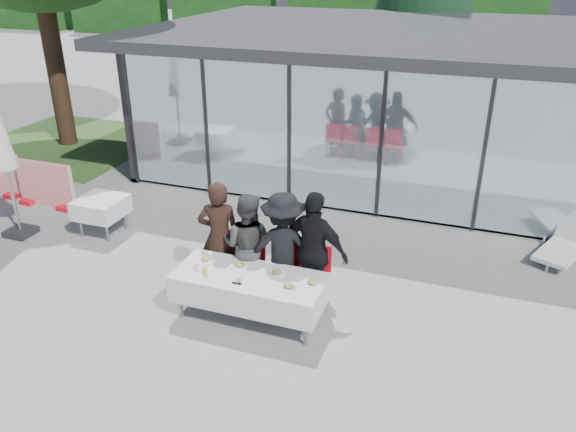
{
  "coord_description": "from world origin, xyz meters",
  "views": [
    {
      "loc": [
        2.91,
        -6.68,
        5.06
      ],
      "look_at": [
        0.07,
        1.2,
        1.13
      ],
      "focal_mm": 35.0,
      "sensor_mm": 36.0,
      "label": 1
    }
  ],
  "objects_px": {
    "diner_chair_b": "(250,261)",
    "plate_c": "(277,273)",
    "diner_a": "(220,236)",
    "diner_chair_a": "(223,256)",
    "diner_d": "(314,251)",
    "lounger": "(565,244)",
    "diner_chair_c": "(285,267)",
    "diner_chair_d": "(316,272)",
    "plate_extra": "(289,287)",
    "plate_b": "(239,265)",
    "plate_d": "(313,283)",
    "spare_table_left": "(101,207)",
    "diner_c": "(283,248)",
    "plate_a": "(206,259)",
    "folded_eyeglasses": "(237,283)",
    "market_umbrella": "(0,138)",
    "juice_bottle": "(205,271)",
    "dining_table": "(250,287)",
    "diner_b": "(248,245)"
  },
  "relations": [
    {
      "from": "plate_c",
      "to": "market_umbrella",
      "type": "relative_size",
      "value": 0.09
    },
    {
      "from": "diner_a",
      "to": "diner_chair_a",
      "type": "distance_m",
      "value": 0.41
    },
    {
      "from": "plate_c",
      "to": "market_umbrella",
      "type": "bearing_deg",
      "value": 171.55
    },
    {
      "from": "diner_chair_c",
      "to": "diner_chair_d",
      "type": "bearing_deg",
      "value": 0.0
    },
    {
      "from": "plate_a",
      "to": "spare_table_left",
      "type": "height_order",
      "value": "plate_a"
    },
    {
      "from": "diner_d",
      "to": "lounger",
      "type": "bearing_deg",
      "value": -128.75
    },
    {
      "from": "market_umbrella",
      "to": "diner_chair_a",
      "type": "bearing_deg",
      "value": -3.43
    },
    {
      "from": "dining_table",
      "to": "diner_chair_d",
      "type": "distance_m",
      "value": 1.1
    },
    {
      "from": "diner_c",
      "to": "plate_b",
      "type": "distance_m",
      "value": 0.73
    },
    {
      "from": "diner_d",
      "to": "plate_c",
      "type": "relative_size",
      "value": 7.12
    },
    {
      "from": "diner_a",
      "to": "lounger",
      "type": "bearing_deg",
      "value": -167.95
    },
    {
      "from": "folded_eyeglasses",
      "to": "market_umbrella",
      "type": "relative_size",
      "value": 0.05
    },
    {
      "from": "dining_table",
      "to": "folded_eyeglasses",
      "type": "relative_size",
      "value": 16.14
    },
    {
      "from": "diner_b",
      "to": "diner_chair_d",
      "type": "bearing_deg",
      "value": -176.66
    },
    {
      "from": "plate_c",
      "to": "spare_table_left",
      "type": "bearing_deg",
      "value": 160.69
    },
    {
      "from": "juice_bottle",
      "to": "lounger",
      "type": "xyz_separation_m",
      "value": [
        5.27,
        3.92,
        -0.56
      ]
    },
    {
      "from": "diner_a",
      "to": "diner_chair_b",
      "type": "xyz_separation_m",
      "value": [
        0.49,
        0.09,
        -0.4
      ]
    },
    {
      "from": "diner_chair_c",
      "to": "plate_c",
      "type": "distance_m",
      "value": 0.63
    },
    {
      "from": "plate_a",
      "to": "lounger",
      "type": "height_order",
      "value": "plate_a"
    },
    {
      "from": "plate_a",
      "to": "spare_table_left",
      "type": "relative_size",
      "value": 0.31
    },
    {
      "from": "diner_c",
      "to": "plate_b",
      "type": "bearing_deg",
      "value": 26.32
    },
    {
      "from": "plate_a",
      "to": "plate_c",
      "type": "bearing_deg",
      "value": 0.17
    },
    {
      "from": "diner_d",
      "to": "plate_c",
      "type": "distance_m",
      "value": 0.68
    },
    {
      "from": "plate_b",
      "to": "diner_chair_b",
      "type": "bearing_deg",
      "value": 96.97
    },
    {
      "from": "plate_d",
      "to": "plate_extra",
      "type": "xyz_separation_m",
      "value": [
        -0.29,
        -0.21,
        0.0
      ]
    },
    {
      "from": "diner_chair_b",
      "to": "plate_c",
      "type": "bearing_deg",
      "value": -40.41
    },
    {
      "from": "folded_eyeglasses",
      "to": "diner_chair_a",
      "type": "bearing_deg",
      "value": 125.0
    },
    {
      "from": "dining_table",
      "to": "diner_chair_a",
      "type": "bearing_deg",
      "value": 136.77
    },
    {
      "from": "plate_c",
      "to": "market_umbrella",
      "type": "distance_m",
      "value": 5.95
    },
    {
      "from": "diner_chair_a",
      "to": "plate_c",
      "type": "distance_m",
      "value": 1.33
    },
    {
      "from": "diner_chair_c",
      "to": "juice_bottle",
      "type": "height_order",
      "value": "diner_chair_c"
    },
    {
      "from": "diner_c",
      "to": "plate_d",
      "type": "xyz_separation_m",
      "value": [
        0.67,
        -0.58,
        -0.15
      ]
    },
    {
      "from": "plate_a",
      "to": "diner_d",
      "type": "bearing_deg",
      "value": 17.13
    },
    {
      "from": "diner_chair_b",
      "to": "lounger",
      "type": "bearing_deg",
      "value": 30.89
    },
    {
      "from": "diner_chair_b",
      "to": "juice_bottle",
      "type": "bearing_deg",
      "value": -107.73
    },
    {
      "from": "diner_chair_b",
      "to": "diner_chair_c",
      "type": "distance_m",
      "value": 0.6
    },
    {
      "from": "plate_a",
      "to": "plate_extra",
      "type": "relative_size",
      "value": 1.0
    },
    {
      "from": "plate_d",
      "to": "lounger",
      "type": "relative_size",
      "value": 0.19
    },
    {
      "from": "diner_chair_a",
      "to": "diner_a",
      "type": "bearing_deg",
      "value": -90.0
    },
    {
      "from": "plate_c",
      "to": "plate_extra",
      "type": "distance_m",
      "value": 0.42
    },
    {
      "from": "diner_d",
      "to": "plate_extra",
      "type": "relative_size",
      "value": 7.12
    },
    {
      "from": "diner_b",
      "to": "lounger",
      "type": "xyz_separation_m",
      "value": [
        4.97,
        3.06,
        -0.61
      ]
    },
    {
      "from": "diner_c",
      "to": "diner_chair_d",
      "type": "xyz_separation_m",
      "value": [
        0.51,
        0.09,
        -0.38
      ]
    },
    {
      "from": "spare_table_left",
      "to": "plate_c",
      "type": "bearing_deg",
      "value": -19.31
    },
    {
      "from": "diner_chair_d",
      "to": "plate_d",
      "type": "xyz_separation_m",
      "value": [
        0.16,
        -0.67,
        0.24
      ]
    },
    {
      "from": "diner_chair_c",
      "to": "plate_b",
      "type": "height_order",
      "value": "diner_chair_c"
    },
    {
      "from": "plate_a",
      "to": "juice_bottle",
      "type": "height_order",
      "value": "juice_bottle"
    },
    {
      "from": "diner_chair_d",
      "to": "plate_extra",
      "type": "height_order",
      "value": "diner_chair_d"
    },
    {
      "from": "plate_a",
      "to": "folded_eyeglasses",
      "type": "height_order",
      "value": "plate_a"
    },
    {
      "from": "dining_table",
      "to": "plate_d",
      "type": "distance_m",
      "value": 0.99
    }
  ]
}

